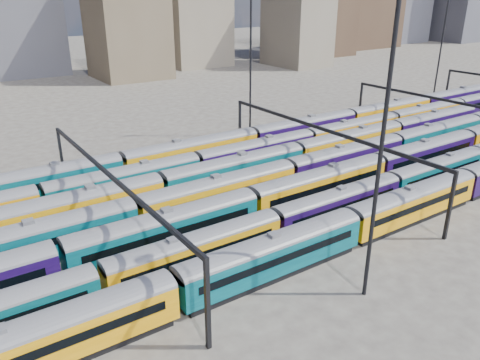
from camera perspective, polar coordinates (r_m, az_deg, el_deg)
ground at (r=61.57m, az=2.73°, el=-2.19°), size 500.00×500.00×0.00m
rake_0 at (r=66.44m, az=25.65°, el=-0.10°), size 123.34×3.01×5.06m
rake_1 at (r=50.13m, az=4.21°, el=-5.10°), size 113.33×2.77×4.64m
rake_2 at (r=53.86m, az=1.38°, el=-2.63°), size 128.51×3.13×5.28m
rake_3 at (r=70.12m, az=12.78°, el=2.83°), size 151.73×3.17×5.34m
rake_4 at (r=58.78m, az=-9.64°, el=-0.68°), size 132.13×3.22×5.43m
rake_5 at (r=71.59m, az=2.06°, el=3.70°), size 146.49×3.06×5.15m
rake_6 at (r=71.30m, az=-5.81°, el=3.68°), size 157.09×3.28×5.54m
gantry_1 at (r=50.37m, az=-15.68°, el=-0.33°), size 0.35×40.35×8.03m
gantry_2 at (r=65.35m, az=9.92°, el=5.31°), size 0.35×40.35×8.03m
gantry_3 at (r=88.35m, az=24.32°, el=8.07°), size 0.35×40.35×8.03m
mast_2 at (r=38.48m, az=16.88°, el=3.99°), size 1.40×0.50×25.60m
mast_3 at (r=85.11m, az=1.30°, el=14.45°), size 1.40×0.50×25.60m
mast_5 at (r=118.74m, az=23.35°, el=14.92°), size 1.40×0.50×25.60m
skyline at (r=204.65m, az=9.08°, el=20.61°), size 399.22×60.48×50.03m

